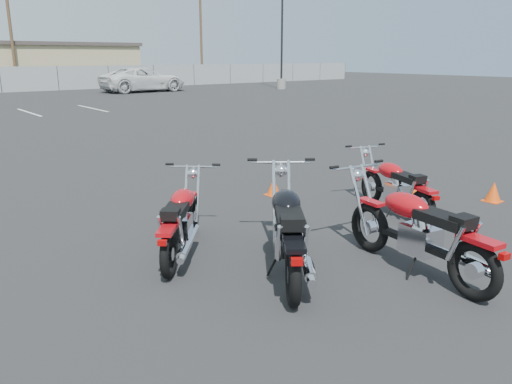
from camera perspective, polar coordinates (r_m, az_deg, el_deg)
ground at (r=6.77m, az=1.81°, el=-6.65°), size 120.00×120.00×0.00m
motorcycle_front_red at (r=6.54m, az=-8.55°, el=-3.30°), size 1.67×1.82×1.02m
motorcycle_second_black at (r=5.92m, az=3.69°, el=-4.40°), size 1.82×2.18×1.18m
motorcycle_third_red at (r=6.22m, az=18.07°, el=-4.31°), size 0.91×2.35×1.15m
motorcycle_rear_red at (r=8.45m, az=15.76°, el=0.54°), size 1.06×2.04×1.01m
training_cone_near at (r=9.56m, az=17.60°, el=0.14°), size 0.25×0.25×0.30m
training_cone_far at (r=9.90m, az=25.50°, el=0.02°), size 0.30×0.30×0.36m
training_cone_extra at (r=9.35m, az=2.03°, el=0.62°), size 0.27×0.27×0.33m
light_pole_east at (r=40.40m, az=2.96°, el=16.19°), size 0.80×0.70×11.76m
tan_building_east at (r=50.79m, az=-22.65°, el=13.39°), size 14.40×9.40×3.70m
utility_pole_c at (r=45.00m, az=-26.28°, el=16.53°), size 1.80×0.24×9.00m
utility_pole_d at (r=52.90m, az=-6.30°, el=17.53°), size 1.80×0.24×9.00m
white_van at (r=38.16m, az=-12.79°, el=13.16°), size 3.14×7.26×2.72m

